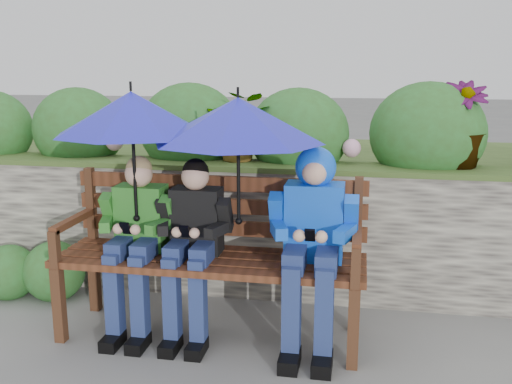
% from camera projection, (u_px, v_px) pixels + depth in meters
% --- Properties ---
extents(ground, '(60.00, 60.00, 0.00)m').
position_uv_depth(ground, '(253.00, 333.00, 3.83)').
color(ground, slate).
rests_on(ground, ground).
extents(garden_backdrop, '(8.00, 2.87, 1.69)m').
position_uv_depth(garden_backdrop, '(286.00, 196.00, 5.27)').
color(garden_backdrop, '#49443F').
rests_on(garden_backdrop, ground).
extents(park_bench, '(2.00, 0.59, 1.06)m').
position_uv_depth(park_bench, '(213.00, 245.00, 3.75)').
color(park_bench, '#452817').
rests_on(park_bench, ground).
extents(boy_left, '(0.49, 0.56, 1.18)m').
position_uv_depth(boy_left, '(136.00, 234.00, 3.73)').
color(boy_left, '#30821C').
rests_on(boy_left, ground).
extents(boy_middle, '(0.48, 0.56, 1.18)m').
position_uv_depth(boy_middle, '(193.00, 237.00, 3.66)').
color(boy_middle, black).
rests_on(boy_middle, ground).
extents(boy_right, '(0.55, 0.66, 1.27)m').
position_uv_depth(boy_right, '(313.00, 230.00, 3.51)').
color(boy_right, blue).
rests_on(boy_right, ground).
extents(umbrella_left, '(0.99, 0.99, 0.90)m').
position_uv_depth(umbrella_left, '(132.00, 113.00, 3.56)').
color(umbrella_left, '#1D20C8').
rests_on(umbrella_left, ground).
extents(umbrella_right, '(1.06, 1.06, 0.85)m').
position_uv_depth(umbrella_right, '(238.00, 120.00, 3.43)').
color(umbrella_right, '#1D20C8').
rests_on(umbrella_right, ground).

